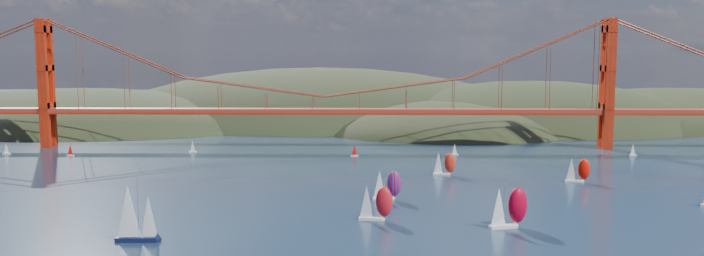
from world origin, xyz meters
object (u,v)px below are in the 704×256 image
racer_5 (444,163)px  racer_rwb (386,184)px  sloop_navy (134,214)px  racer_1 (508,207)px  racer_3 (577,169)px  racer_0 (375,202)px

racer_5 → racer_rwb: (-20.42, -38.27, 0.32)m
sloop_navy → racer_5: (77.00, 81.73, -2.21)m
sloop_navy → racer_5: size_ratio=1.65×
sloop_navy → racer_5: sloop_navy is taller
racer_1 → racer_5: 68.88m
sloop_navy → racer_3: sloop_navy is taller
sloop_navy → racer_0: 56.62m
racer_1 → racer_rwb: size_ratio=1.18×
racer_0 → racer_3: racer_0 is taller
racer_rwb → sloop_navy: bearing=-144.8°
racer_0 → racer_3: bearing=44.0°
sloop_navy → racer_0: (53.00, 19.84, -1.71)m
racer_5 → racer_rwb: size_ratio=0.93×
racer_0 → racer_1: racer_1 is taller
sloop_navy → racer_0: bearing=18.6°
racer_1 → racer_rwb: racer_1 is taller
racer_3 → racer_rwb: 67.06m
racer_5 → racer_3: bearing=-13.9°
racer_0 → racer_rwb: 23.89m
racer_5 → racer_rwb: 43.38m
racer_0 → racer_5: bearing=75.1°
racer_0 → racer_rwb: racer_0 is taller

